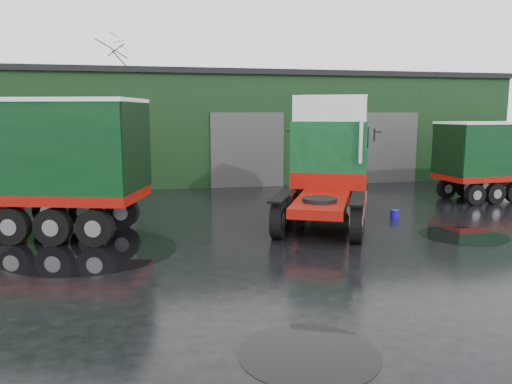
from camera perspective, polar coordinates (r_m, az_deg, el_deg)
ground at (r=13.44m, az=2.56°, el=-8.17°), size 100.00×100.00×0.00m
warehouse at (r=32.84m, az=-3.11°, el=7.58°), size 32.40×12.40×6.30m
hero_tractor at (r=18.10m, az=7.95°, el=3.78°), size 6.15×8.19×4.69m
wash_bucket at (r=19.77m, az=15.56°, el=-2.44°), size 0.43×0.43×0.32m
tree_back_a at (r=42.49m, az=-16.27°, el=9.70°), size 4.40×4.40×9.50m
tree_back_b at (r=44.45m, az=5.08°, el=8.69°), size 4.40×4.40×7.50m
puddle_0 at (r=8.78m, az=6.08°, el=-17.88°), size 2.39×2.39×0.01m
puddle_1 at (r=17.76m, az=22.60°, el=-4.59°), size 2.79×2.79×0.01m
puddle_2 at (r=15.44m, az=-18.32°, el=-6.33°), size 4.99×4.99×0.01m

